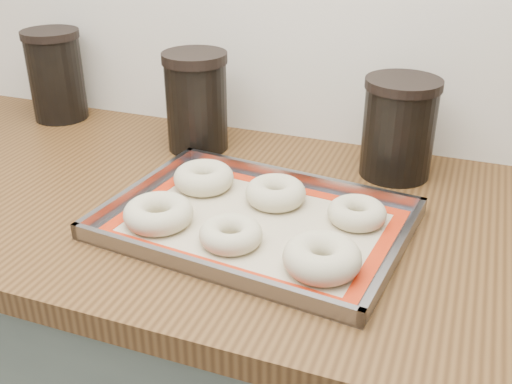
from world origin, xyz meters
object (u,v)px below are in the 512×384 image
at_px(baking_tray, 256,222).
at_px(bagel_front_mid, 231,234).
at_px(bagel_front_right, 322,258).
at_px(canister_left, 56,75).
at_px(bagel_front_left, 158,213).
at_px(bagel_back_mid, 276,193).
at_px(canister_mid, 196,101).
at_px(canister_right, 399,128).
at_px(bagel_back_left, 204,178).
at_px(bagel_back_right, 357,213).

distance_m(baking_tray, bagel_front_mid, 0.07).
distance_m(bagel_front_right, canister_left, 0.83).
relative_size(bagel_front_left, bagel_back_mid, 1.08).
xyz_separation_m(canister_mid, canister_right, (0.40, 0.01, -0.01)).
distance_m(bagel_front_left, canister_left, 0.58).
bearing_deg(bagel_back_mid, canister_mid, 141.81).
relative_size(bagel_back_left, canister_mid, 0.54).
xyz_separation_m(bagel_front_mid, bagel_back_right, (0.16, 0.13, 0.00)).
bearing_deg(bagel_front_left, canister_right, 45.72).
xyz_separation_m(bagel_back_right, canister_left, (-0.74, 0.25, 0.08)).
bearing_deg(bagel_back_mid, bagel_back_left, 176.36).
xyz_separation_m(canister_left, canister_right, (0.77, -0.03, -0.01)).
relative_size(baking_tray, canister_mid, 2.52).
bearing_deg(baking_tray, bagel_back_right, 21.67).
bearing_deg(bagel_front_right, canister_mid, 135.66).
distance_m(bagel_back_mid, canister_mid, 0.30).
bearing_deg(baking_tray, bagel_front_right, -34.38).
height_order(bagel_back_right, canister_mid, canister_mid).
distance_m(bagel_front_left, bagel_front_right, 0.28).
bearing_deg(bagel_front_mid, baking_tray, 79.11).
bearing_deg(bagel_front_left, canister_left, 141.46).
bearing_deg(bagel_front_left, bagel_back_left, 84.57).
xyz_separation_m(baking_tray, bagel_front_left, (-0.14, -0.06, 0.02)).
bearing_deg(bagel_back_right, canister_mid, 152.02).
bearing_deg(canister_mid, bagel_back_right, -27.98).
bearing_deg(canister_right, bagel_back_right, -96.96).
distance_m(baking_tray, canister_right, 0.33).
bearing_deg(bagel_back_right, bagel_front_right, -96.62).
relative_size(canister_mid, canister_right, 1.08).
relative_size(bagel_back_mid, bagel_back_right, 1.09).
relative_size(baking_tray, canister_left, 2.47).
xyz_separation_m(bagel_front_right, bagel_back_right, (0.02, 0.15, -0.00)).
relative_size(bagel_front_mid, canister_right, 0.52).
bearing_deg(bagel_front_right, baking_tray, 145.62).
xyz_separation_m(bagel_front_right, bagel_back_left, (-0.26, 0.17, -0.00)).
distance_m(bagel_back_left, canister_right, 0.36).
relative_size(bagel_back_left, bagel_back_mid, 1.04).
bearing_deg(bagel_back_right, bagel_front_mid, -141.40).
distance_m(baking_tray, bagel_front_left, 0.15).
relative_size(bagel_front_right, canister_mid, 0.56).
relative_size(baking_tray, bagel_back_mid, 4.87).
bearing_deg(bagel_back_left, bagel_front_mid, -53.01).
xyz_separation_m(bagel_back_mid, canister_left, (-0.60, 0.23, 0.08)).
bearing_deg(bagel_back_left, baking_tray, -32.95).
bearing_deg(bagel_back_left, bagel_back_mid, -3.64).
relative_size(bagel_front_mid, canister_left, 0.47).
height_order(bagel_front_right, canister_mid, canister_mid).
distance_m(bagel_front_left, canister_right, 0.46).
distance_m(baking_tray, canister_mid, 0.35).
height_order(baking_tray, bagel_back_right, bagel_back_right).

